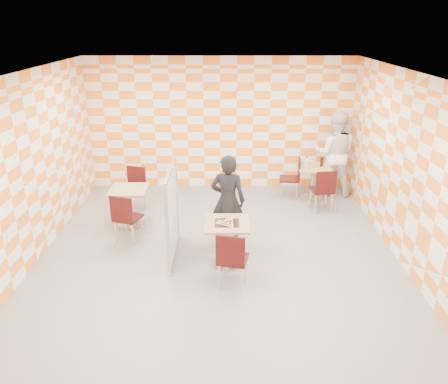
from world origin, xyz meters
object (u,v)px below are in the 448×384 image
object	(u,v)px
chair_second_side	(294,175)
partition	(172,213)
chair_empty_far	(134,185)
chair_second_front	(324,187)
soda_bottle	(322,162)
man_white	(334,153)
main_table	(227,236)
man_dark	(228,201)
empty_table	(129,201)
sport_bottle	(307,161)
chair_main_front	(232,257)
chair_empty_near	(125,215)
second_table	(313,177)

from	to	relation	value
chair_second_side	partition	distance (m)	3.49
chair_empty_far	chair_second_front	bearing A→B (deg)	-1.48
soda_bottle	man_white	bearing A→B (deg)	42.69
main_table	chair_second_side	world-z (taller)	chair_second_side
man_dark	empty_table	bearing A→B (deg)	-13.13
man_white	sport_bottle	size ratio (longest dim) A/B	9.49
chair_main_front	chair_second_side	xyz separation A→B (m)	(1.41, 3.54, 0.00)
chair_second_side	chair_empty_near	bearing A→B (deg)	-147.02
second_table	empty_table	size ratio (longest dim) A/B	1.00
man_dark	soda_bottle	bearing A→B (deg)	-125.44
chair_main_front	soda_bottle	bearing A→B (deg)	60.60
empty_table	man_dark	distance (m)	2.05
empty_table	chair_main_front	xyz separation A→B (m)	(1.93, -2.17, 0.04)
second_table	soda_bottle	xyz separation A→B (m)	(0.17, 0.03, 0.34)
chair_second_front	sport_bottle	xyz separation A→B (m)	(-0.23, 0.82, 0.29)
chair_main_front	man_dark	xyz separation A→B (m)	(-0.05, 1.42, 0.28)
man_dark	soda_bottle	distance (m)	2.95
second_table	sport_bottle	xyz separation A→B (m)	(-0.15, 0.09, 0.33)
chair_second_side	sport_bottle	world-z (taller)	sport_bottle
main_table	chair_second_front	size ratio (longest dim) A/B	0.81
partition	man_dark	world-z (taller)	man_dark
partition	soda_bottle	distance (m)	3.91
chair_second_front	sport_bottle	distance (m)	0.90
chair_main_front	soda_bottle	size ratio (longest dim) A/B	4.02
chair_second_front	empty_table	bearing A→B (deg)	-170.81
chair_empty_near	partition	bearing A→B (deg)	-26.21
empty_table	man_dark	world-z (taller)	man_dark
second_table	main_table	bearing A→B (deg)	-124.03
partition	man_white	size ratio (longest dim) A/B	0.82
main_table	chair_main_front	world-z (taller)	chair_main_front
main_table	chair_second_front	xyz separation A→B (m)	(1.98, 2.08, 0.04)
chair_main_front	sport_bottle	world-z (taller)	sport_bottle
chair_second_side	sport_bottle	xyz separation A→B (m)	(0.27, 0.06, 0.29)
partition	sport_bottle	world-z (taller)	partition
chair_second_front	chair_empty_far	size ratio (longest dim) A/B	1.00
chair_main_front	chair_second_side	bearing A→B (deg)	68.33
chair_main_front	chair_empty_far	xyz separation A→B (m)	(-1.97, 2.89, 0.00)
chair_second_side	soda_bottle	size ratio (longest dim) A/B	4.02
chair_empty_near	soda_bottle	distance (m)	4.40
soda_bottle	second_table	bearing A→B (deg)	-170.18
second_table	empty_table	xyz separation A→B (m)	(-3.76, -1.35, 0.00)
chair_second_front	sport_bottle	world-z (taller)	sport_bottle
chair_empty_far	soda_bottle	bearing A→B (deg)	9.39
chair_empty_far	sport_bottle	world-z (taller)	sport_bottle
second_table	man_dark	size ratio (longest dim) A/B	0.46
chair_empty_far	partition	bearing A→B (deg)	-62.01
chair_second_front	chair_second_side	xyz separation A→B (m)	(-0.50, 0.76, 0.00)
main_table	empty_table	xyz separation A→B (m)	(-1.86, 1.46, 0.00)
main_table	soda_bottle	bearing A→B (deg)	53.95
main_table	man_dark	world-z (taller)	man_dark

